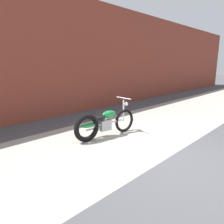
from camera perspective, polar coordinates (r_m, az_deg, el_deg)
ground_plane at (r=4.77m, az=14.44°, el=-11.91°), size 80.00×80.00×0.00m
sidewalk_slab at (r=5.74m, az=-1.08°, el=-7.22°), size 36.00×3.50×0.01m
brick_building_wall at (r=8.21m, az=-19.20°, el=14.10°), size 36.00×0.50×4.52m
motorcycle_green at (r=5.75m, az=-2.63°, el=-3.05°), size 2.00×0.62×1.03m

